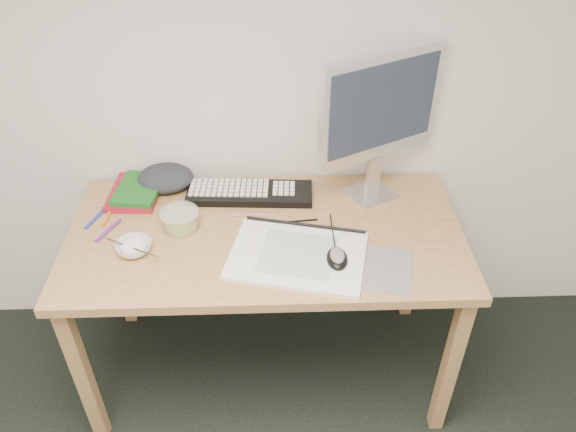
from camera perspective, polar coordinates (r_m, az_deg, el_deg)
name	(u,v)px	position (r m, az deg, el deg)	size (l,w,h in m)	color
desk	(266,250)	(2.04, -2.25, -3.45)	(1.40, 0.70, 0.75)	tan
mousepad	(375,267)	(1.87, 8.82, -5.19)	(0.24, 0.22, 0.00)	gray
sketchpad	(297,255)	(1.88, 0.97, -4.01)	(0.45, 0.32, 0.01)	white
keyboard	(250,193)	(2.16, -3.91, 2.33)	(0.48, 0.15, 0.03)	black
monitor	(380,111)	(2.01, 9.34, 10.48)	(0.45, 0.26, 0.57)	silver
mouse	(337,256)	(1.85, 5.03, -4.04)	(0.07, 0.11, 0.04)	black
rice_bowl	(134,248)	(1.96, -15.40, -3.11)	(0.12, 0.12, 0.04)	white
chopsticks	(131,247)	(1.93, -15.69, -3.07)	(0.02, 0.02, 0.22)	#B9B9BB
fruit_tub	(180,220)	(2.02, -10.89, -0.37)	(0.14, 0.14, 0.07)	gold
book_red	(135,192)	(2.24, -15.25, 2.33)	(0.18, 0.24, 0.02)	maroon
book_green	(139,189)	(2.21, -14.91, 2.68)	(0.16, 0.22, 0.02)	#175F1B
cloth_lump	(165,178)	(2.24, -12.34, 3.78)	(0.18, 0.15, 0.08)	#282C30
pencil_pink	(253,215)	(2.06, -3.58, 0.08)	(0.01, 0.01, 0.17)	#E27186
pencil_tan	(286,229)	(1.99, -0.24, -1.32)	(0.01, 0.01, 0.19)	tan
pencil_black	(292,222)	(2.03, 0.43, -0.56)	(0.01, 0.01, 0.19)	black
marker_blue	(95,218)	(2.16, -18.98, -0.20)	(0.01, 0.01, 0.12)	#2236B9
marker_orange	(108,215)	(2.16, -17.79, 0.14)	(0.01, 0.01, 0.13)	orange
marker_purple	(108,230)	(2.08, -17.80, -1.37)	(0.01, 0.01, 0.14)	#71268E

